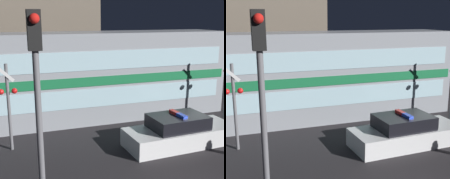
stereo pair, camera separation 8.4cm
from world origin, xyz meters
The scene contains 5 objects.
train centered at (-2.60, 8.85, 2.25)m, with size 18.31×2.84×4.49m.
police_car centered at (1.81, 4.11, 0.53)m, with size 4.84×1.99×1.41m.
crossing_signal_far centered at (-4.87, 5.87, 1.99)m, with size 0.72×0.31×3.50m.
traffic_light_corner centered at (-4.26, 0.64, 3.55)m, with size 0.30×0.46×5.41m.
building_left centered at (-3.89, 18.23, 4.45)m, with size 11.21×6.87×8.91m.
Camera 1 is at (-4.96, -6.52, 5.25)m, focal length 50.00 mm.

